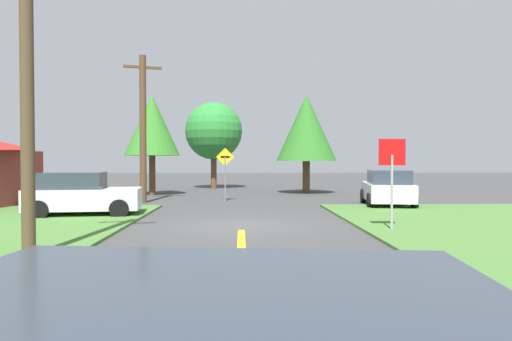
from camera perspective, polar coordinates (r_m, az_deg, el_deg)
name	(u,v)px	position (r m, az deg, el deg)	size (l,w,h in m)	color
ground_plane	(241,225)	(14.73, -1.81, -6.78)	(120.00, 120.00, 0.00)	#3C3C3C
lane_stripe_center	(241,304)	(6.90, -1.83, -16.12)	(0.20, 14.00, 0.01)	yellow
stop_sign	(392,166)	(13.86, 16.39, 0.50)	(0.76, 0.08, 2.68)	#9EA0A8
car_on_crossroad	(388,188)	(21.54, 15.88, -2.12)	(2.54, 4.19, 1.62)	silver
parked_car_near_building	(82,194)	(18.19, -20.66, -2.77)	(4.15, 2.42, 1.62)	silver
utility_pole_near	(26,33)	(10.91, -26.41, 14.95)	(1.77, 0.59, 9.06)	brown
utility_pole_mid	(143,127)	(23.03, -13.74, 5.19)	(1.76, 0.64, 7.09)	brown
direction_sign	(225,168)	(23.13, -3.81, 0.29)	(0.91, 0.08, 2.67)	slate
oak_tree_left	(152,126)	(28.23, -12.67, 5.42)	(3.27, 3.27, 5.93)	brown
pine_tree_center	(214,131)	(33.86, -5.23, 4.83)	(4.15, 4.15, 6.25)	brown
oak_tree_right	(306,128)	(29.03, 6.21, 5.21)	(3.75, 3.75, 6.13)	brown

